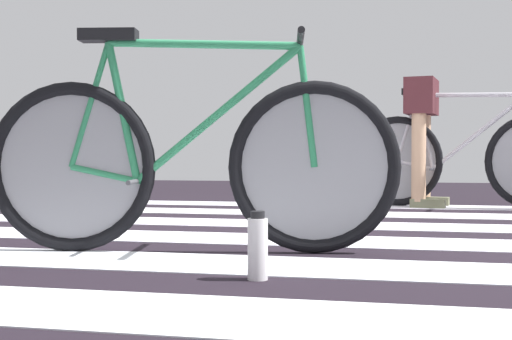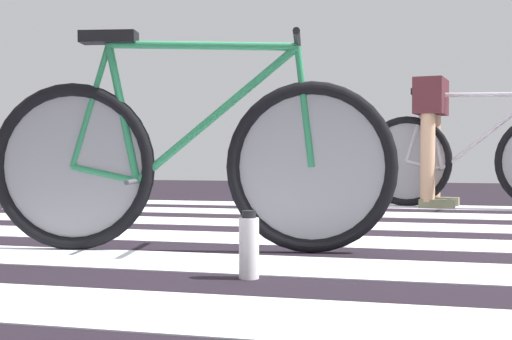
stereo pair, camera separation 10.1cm
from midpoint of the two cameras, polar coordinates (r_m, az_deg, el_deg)
ground at (r=3.38m, az=6.13°, el=-5.84°), size 18.00×14.00×0.02m
crosswalk_markings at (r=3.23m, az=5.30°, el=-5.95°), size 5.43×5.00×0.00m
bicycle_1_of_2 at (r=2.87m, az=-6.43°, el=0.81°), size 1.72×0.54×0.93m
bicycle_2_of_2 at (r=5.47m, az=16.40°, el=0.99°), size 1.72×0.54×0.93m
cyclist_2_of_2 at (r=5.52m, az=13.20°, el=3.76°), size 0.37×0.44×1.00m
water_bottle at (r=2.25m, az=-1.13°, el=-6.44°), size 0.07×0.07×0.23m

